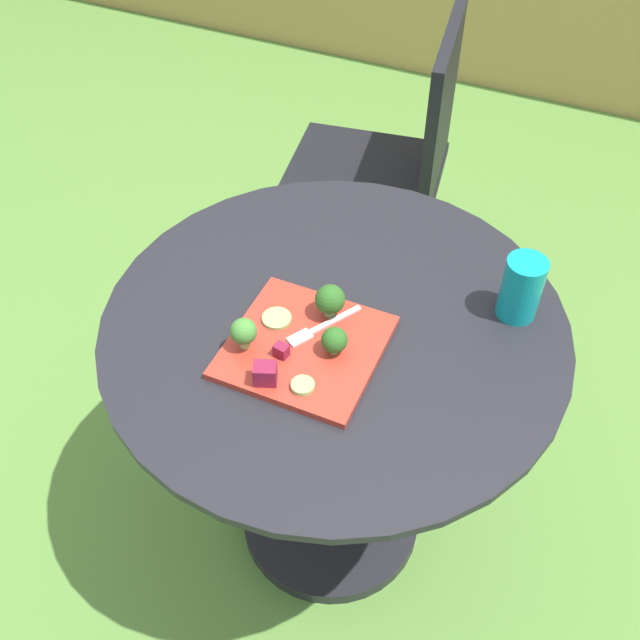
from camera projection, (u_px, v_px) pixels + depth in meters
name	position (u px, v px, depth m)	size (l,w,h in m)	color
ground_plane	(331.00, 519.00, 1.91)	(12.00, 12.00, 0.00)	#568438
patio_table	(333.00, 412.00, 1.57)	(0.86, 0.86, 0.74)	black
patio_chair	(396.00, 155.00, 2.10)	(0.50, 0.50, 0.90)	black
salad_plate	(305.00, 347.00, 1.32)	(0.26, 0.26, 0.01)	#AD3323
drinking_glass	(521.00, 291.00, 1.35)	(0.07, 0.07, 0.12)	#0F8C93
fork	(318.00, 328.00, 1.34)	(0.09, 0.14, 0.00)	silver
broccoli_floret_0	(244.00, 332.00, 1.28)	(0.05, 0.05, 0.06)	#99B770
broccoli_floret_1	(334.00, 340.00, 1.28)	(0.05, 0.05, 0.05)	#99B770
broccoli_floret_2	(331.00, 298.00, 1.34)	(0.05, 0.05, 0.07)	#99B770
cucumber_slice_0	(303.00, 386.00, 1.25)	(0.04, 0.04, 0.01)	#8EB766
cucumber_slice_1	(277.00, 318.00, 1.35)	(0.05, 0.05, 0.01)	#8EB766
beet_chunk_0	(265.00, 374.00, 1.24)	(0.04, 0.03, 0.04)	maroon
beet_chunk_1	(281.00, 351.00, 1.29)	(0.02, 0.02, 0.02)	maroon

